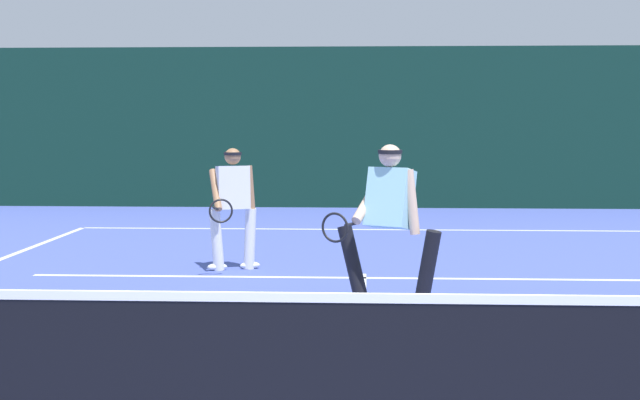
# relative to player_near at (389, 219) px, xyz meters

# --- Properties ---
(court_line_baseline_far) EXTENTS (9.88, 0.10, 0.01)m
(court_line_baseline_far) POSITION_rel_player_near_xyz_m (-0.27, 6.69, -0.91)
(court_line_baseline_far) COLOR white
(court_line_baseline_far) RESTS_ON ground_plane
(court_line_service) EXTENTS (8.06, 0.10, 0.01)m
(court_line_service) POSITION_rel_player_near_xyz_m (-0.27, 1.85, -0.91)
(court_line_service) COLOR white
(court_line_service) RESTS_ON ground_plane
(court_line_centre) EXTENTS (0.10, 6.40, 0.01)m
(court_line_centre) POSITION_rel_player_near_xyz_m (-0.27, -1.06, -0.91)
(court_line_centre) COLOR white
(court_line_centre) RESTS_ON ground_plane
(tennis_net) EXTENTS (10.83, 0.09, 1.11)m
(tennis_net) POSITION_rel_player_near_xyz_m (-0.27, -4.26, -0.41)
(tennis_net) COLOR #1E4723
(tennis_net) RESTS_ON ground_plane
(player_near) EXTENTS (1.19, 0.86, 1.67)m
(player_near) POSITION_rel_player_near_xyz_m (0.00, 0.00, 0.00)
(player_near) COLOR black
(player_near) RESTS_ON ground_plane
(player_far) EXTENTS (0.68, 0.89, 1.55)m
(player_far) POSITION_rel_player_near_xyz_m (-1.91, 2.37, -0.07)
(player_far) COLOR silver
(player_far) RESTS_ON ground_plane
(tennis_ball) EXTENTS (0.07, 0.07, 0.07)m
(tennis_ball) POSITION_rel_player_near_xyz_m (-1.58, -1.67, -0.88)
(tennis_ball) COLOR #D1E033
(tennis_ball) RESTS_ON ground_plane
(back_fence_windscreen) EXTENTS (19.56, 0.12, 3.46)m
(back_fence_windscreen) POSITION_rel_player_near_xyz_m (-0.27, 10.68, 0.81)
(back_fence_windscreen) COLOR #0E2E24
(back_fence_windscreen) RESTS_ON ground_plane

